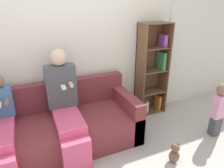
% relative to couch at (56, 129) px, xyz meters
% --- Properties ---
extents(ground_plane, '(14.00, 14.00, 0.00)m').
position_rel_couch_xyz_m(ground_plane, '(0.32, -0.53, -0.27)').
color(ground_plane, '#BCB2A8').
extents(back_wall, '(10.00, 0.06, 2.55)m').
position_rel_couch_xyz_m(back_wall, '(0.32, 0.47, 1.01)').
color(back_wall, silver).
rests_on(back_wall, ground_plane).
extents(curtain_panel, '(0.69, 0.04, 2.21)m').
position_rel_couch_xyz_m(curtain_panel, '(2.39, 0.42, 0.84)').
color(curtain_panel, silver).
rests_on(curtain_panel, ground_plane).
extents(couch, '(2.19, 0.87, 0.81)m').
position_rel_couch_xyz_m(couch, '(0.00, 0.00, 0.00)').
color(couch, maroon).
rests_on(couch, ground_plane).
extents(adult_seated, '(0.39, 0.85, 1.30)m').
position_rel_couch_xyz_m(adult_seated, '(0.14, -0.06, 0.39)').
color(adult_seated, '#DB4C75').
rests_on(adult_seated, ground_plane).
extents(child_seated, '(0.28, 0.86, 1.07)m').
position_rel_couch_xyz_m(child_seated, '(-0.59, -0.12, 0.27)').
color(child_seated, '#DB4C75').
rests_on(child_seated, ground_plane).
extents(toddler_standing, '(0.18, 0.17, 0.81)m').
position_rel_couch_xyz_m(toddler_standing, '(2.17, -0.68, 0.19)').
color(toddler_standing, '#47474C').
rests_on(toddler_standing, ground_plane).
extents(bookshelf, '(0.49, 0.30, 1.54)m').
position_rel_couch_xyz_m(bookshelf, '(1.69, 0.32, 0.49)').
color(bookshelf, brown).
rests_on(bookshelf, ground_plane).
extents(teddy_bear, '(0.14, 0.11, 0.28)m').
position_rel_couch_xyz_m(teddy_bear, '(1.25, -0.89, -0.14)').
color(teddy_bear, brown).
rests_on(teddy_bear, ground_plane).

